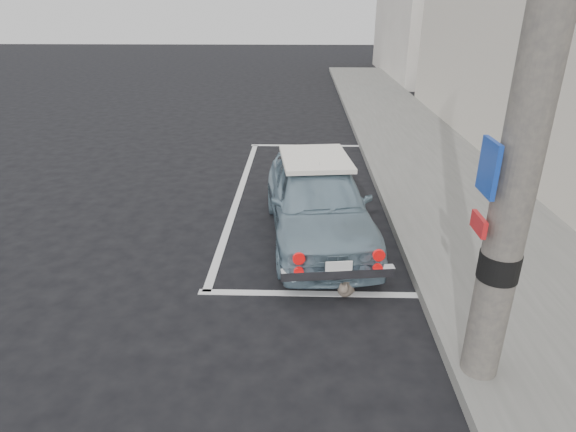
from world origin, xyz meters
The scene contains 8 objects.
ground centered at (0.00, 0.00, 0.00)m, with size 80.00×80.00×0.00m, color black.
sidewalk centered at (3.20, 2.00, 0.07)m, with size 2.80×40.00×0.15m, color slate.
pline_rear centered at (0.50, -0.50, 0.00)m, with size 3.00×0.12×0.01m, color silver.
pline_front centered at (0.50, 6.50, 0.00)m, with size 3.00×0.12×0.01m, color silver.
pline_side centered at (-0.90, 3.00, 0.00)m, with size 0.12×7.00×0.01m, color silver.
utility_pole centered at (2.05, -2.00, 3.40)m, with size 0.44×0.36×7.00m.
retro_coupe centered at (0.57, 1.16, 0.63)m, with size 1.88×3.82×1.25m.
cat centered at (0.89, -0.52, 0.12)m, with size 0.30×0.45×0.25m.
Camera 1 is at (0.30, -5.73, 3.41)m, focal length 30.00 mm.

